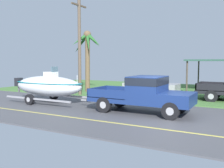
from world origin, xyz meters
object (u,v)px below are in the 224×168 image
object	(u,v)px
parked_sedan_far	(150,86)
palm_tree_near_left	(87,49)
boat_on_trailer	(48,86)
utility_pole	(79,45)
pickup_truck_towing	(147,93)

from	to	relation	value
parked_sedan_far	palm_tree_near_left	bearing A→B (deg)	-164.74
boat_on_trailer	utility_pole	xyz separation A→B (m)	(-0.31, 3.86, 2.78)
utility_pole	parked_sedan_far	bearing A→B (deg)	37.79
pickup_truck_towing	utility_pole	xyz separation A→B (m)	(-6.95, 3.86, 2.82)
pickup_truck_towing	palm_tree_near_left	xyz separation A→B (m)	(-7.63, 5.92, 2.66)
parked_sedan_far	palm_tree_near_left	size ratio (longest dim) A/B	0.83
palm_tree_near_left	utility_pole	world-z (taller)	utility_pole
pickup_truck_towing	parked_sedan_far	size ratio (longest dim) A/B	1.27
pickup_truck_towing	boat_on_trailer	distance (m)	6.63
pickup_truck_towing	utility_pole	size ratio (longest dim) A/B	0.74
boat_on_trailer	palm_tree_near_left	xyz separation A→B (m)	(-1.00, 5.92, 2.62)
pickup_truck_towing	boat_on_trailer	size ratio (longest dim) A/B	0.88
parked_sedan_far	palm_tree_near_left	world-z (taller)	palm_tree_near_left
parked_sedan_far	utility_pole	distance (m)	6.48
pickup_truck_towing	boat_on_trailer	xyz separation A→B (m)	(-6.63, -0.00, 0.04)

